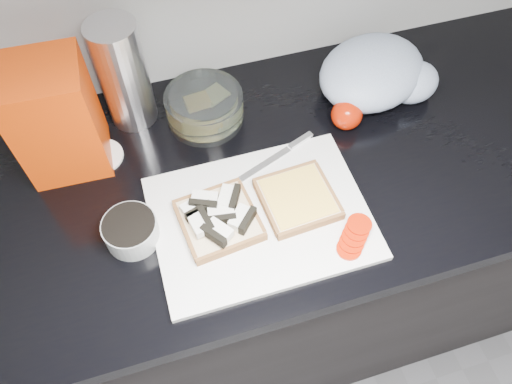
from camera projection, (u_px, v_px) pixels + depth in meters
base_cabinet at (231, 273)px, 1.39m from camera, size 3.50×0.60×0.86m
countertop at (222, 181)px, 1.02m from camera, size 3.50×0.64×0.04m
cutting_board at (261, 218)px, 0.94m from camera, size 0.40×0.30×0.01m
bread_left at (218, 218)px, 0.91m from camera, size 0.16×0.16×0.04m
bread_right at (298, 199)px, 0.94m from camera, size 0.15×0.15×0.02m
tomato_slices at (354, 236)px, 0.90m from camera, size 0.09×0.09×0.02m
knife at (286, 150)px, 1.02m from camera, size 0.18×0.08×0.01m
seed_tub at (131, 230)px, 0.90m from camera, size 0.10×0.10×0.05m
tub_lid at (101, 156)px, 1.02m from camera, size 0.12×0.12×0.01m
glass_bowl at (205, 107)px, 1.06m from camera, size 0.16×0.16×0.07m
bread_bag at (56, 118)px, 0.93m from camera, size 0.16×0.14×0.24m
steel_canister at (123, 75)px, 0.99m from camera, size 0.10×0.10×0.24m
grocery_bag at (378, 73)px, 1.09m from camera, size 0.32×0.29×0.11m
whole_tomatoes at (347, 115)px, 1.05m from camera, size 0.07×0.07×0.07m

